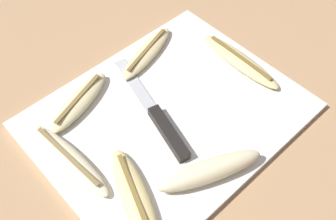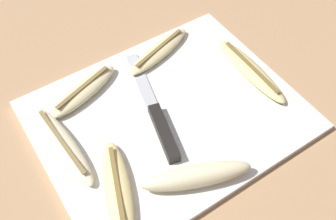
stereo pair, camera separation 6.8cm
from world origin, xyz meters
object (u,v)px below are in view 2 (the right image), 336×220
banana_golden_short (118,190)px  banana_ripe_center (159,51)px  banana_soft_right (83,91)px  banana_spotted_left (251,70)px  knife (159,122)px  banana_bright_far (63,144)px  banana_pale_long (197,176)px

banana_golden_short → banana_ripe_center: bearing=45.6°
banana_golden_short → banana_soft_right: 0.21m
banana_spotted_left → banana_soft_right: bearing=156.2°
knife → banana_soft_right: size_ratio=1.59×
banana_bright_far → banana_soft_right: same height
banana_spotted_left → banana_ripe_center: bearing=130.0°
banana_bright_far → banana_golden_short: bearing=-73.3°
banana_soft_right → banana_ripe_center: bearing=4.2°
banana_spotted_left → banana_golden_short: (-0.33, -0.08, 0.00)m
knife → banana_soft_right: banana_soft_right is taller
banana_bright_far → banana_spotted_left: bearing=-6.6°
banana_spotted_left → banana_ripe_center: (-0.12, 0.14, -0.00)m
banana_golden_short → banana_bright_far: bearing=106.7°
banana_ripe_center → knife: bearing=-122.5°
banana_bright_far → banana_ripe_center: (0.25, 0.10, -0.00)m
knife → banana_pale_long: bearing=-80.5°
banana_bright_far → banana_soft_right: size_ratio=1.19×
knife → banana_golden_short: banana_golden_short is taller
banana_pale_long → banana_golden_short: bearing=156.1°
knife → banana_soft_right: bearing=134.9°
knife → banana_bright_far: 0.16m
knife → banana_ripe_center: banana_ripe_center is taller
banana_golden_short → banana_ripe_center: 0.30m
banana_pale_long → banana_soft_right: 0.26m
banana_bright_far → banana_ripe_center: banana_bright_far is taller
banana_ripe_center → banana_golden_short: bearing=-134.4°
banana_soft_right → banana_golden_short: bearing=-101.7°
banana_golden_short → banana_soft_right: bearing=78.3°
banana_ripe_center → banana_spotted_left: bearing=-50.0°
banana_bright_far → banana_golden_short: same height
banana_ripe_center → banana_soft_right: bearing=-175.8°
banana_spotted_left → banana_pale_long: bearing=-149.8°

